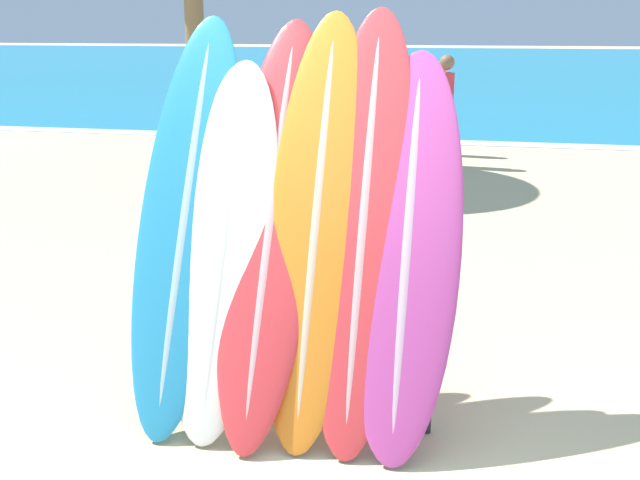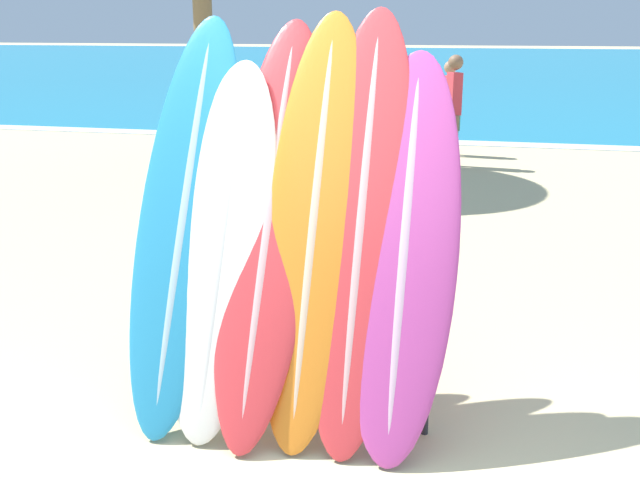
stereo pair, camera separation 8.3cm
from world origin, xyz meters
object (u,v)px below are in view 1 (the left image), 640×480
Objects in this scene: person_mid_beach at (445,106)px; surfboard_slot_3 at (317,223)px; surfboard_slot_2 at (272,223)px; surfboard_slot_1 at (225,244)px; surfboard_slot_4 at (364,223)px; surfboard_rack at (290,346)px; surfboard_slot_5 at (407,249)px; person_near_water at (440,104)px; surfboard_slot_0 at (186,217)px.

surfboard_slot_3 is at bearing 150.55° from person_mid_beach.
surfboard_slot_1 is at bearing -162.53° from surfboard_slot_2.
surfboard_slot_4 is at bearing 1.88° from surfboard_slot_3.
surfboard_slot_5 is at bearing 7.11° from surfboard_rack.
surfboard_slot_2 is at bearing 133.50° from surfboard_rack.
surfboard_slot_3 reaches higher than person_near_water.
surfboard_slot_2 is 1.40× the size of person_near_water.
surfboard_slot_4 is at bearing 152.38° from person_mid_beach.
surfboard_slot_4 is at bearing -0.82° from surfboard_slot_2.
surfboard_slot_1 is 1.15× the size of person_mid_beach.
surfboard_slot_0 is 1.09× the size of surfboard_slot_5.
surfboard_slot_0 reaches higher than surfboard_rack.
surfboard_slot_4 reaches higher than surfboard_slot_0.
surfboard_slot_4 is 1.32× the size of person_mid_beach.
person_mid_beach is at bearing 84.46° from surfboard_slot_1.
person_mid_beach is (0.14, -1.08, 0.08)m from person_near_water.
surfboard_slot_3 is at bearing 7.03° from surfboard_slot_1.
person_mid_beach is at bearing 87.17° from surfboard_rack.
surfboard_slot_3 is at bearing -3.47° from surfboard_slot_2.
person_mid_beach is at bearing -7.66° from person_near_water.
surfboard_slot_2 reaches higher than surfboard_slot_5.
surfboard_slot_1 is 0.29m from surfboard_slot_2.
surfboard_slot_4 reaches higher than person_mid_beach.
surfboard_slot_4 reaches higher than person_near_water.
surfboard_slot_3 is (0.26, -0.02, 0.02)m from surfboard_slot_2.
surfboard_slot_1 is at bearing 146.99° from person_mid_beach.
surfboard_slot_5 is at bearing -4.59° from surfboard_slot_2.
surfboard_slot_1 reaches higher than person_mid_beach.
person_mid_beach is (0.28, 8.03, -0.19)m from surfboard_slot_3.
surfboard_slot_4 is at bearing 5.31° from surfboard_slot_1.
surfboard_slot_0 reaches higher than person_near_water.
person_mid_beach is (-0.22, 8.08, -0.08)m from surfboard_slot_5.
surfboard_slot_5 is at bearing -12.91° from person_near_water.
surfboard_slot_5 is 9.16m from person_near_water.
surfboard_rack is at bearing 149.69° from person_mid_beach.
surfboard_rack is 0.69m from surfboard_slot_2.
person_near_water is at bearing 89.16° from surfboard_slot_3.
person_near_water is 1.09m from person_mid_beach.
surfboard_slot_4 is at bearing 167.52° from surfboard_slot_5.
surfboard_slot_0 is 1.30× the size of person_mid_beach.
surfboard_slot_2 is 0.97× the size of surfboard_slot_4.
surfboard_slot_4 is at bearing -14.42° from person_near_water.
surfboard_slot_0 is 0.99× the size of surfboard_slot_3.
person_near_water is at bearing 88.38° from surfboard_rack.
person_near_water is at bearing 90.77° from surfboard_slot_4.
surfboard_slot_5 is (1.26, -0.05, -0.09)m from surfboard_slot_0.
surfboard_rack is 0.67m from surfboard_slot_1.
surfboard_slot_3 is 0.99× the size of surfboard_slot_4.
surfboard_slot_5 reaches higher than surfboard_slot_1.
surfboard_slot_3 reaches higher than person_mid_beach.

